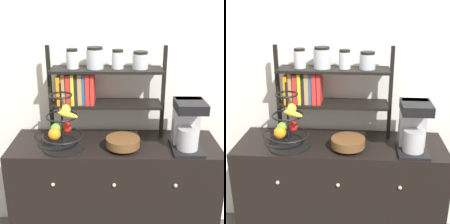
{
  "view_description": "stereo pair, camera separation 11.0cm",
  "coord_description": "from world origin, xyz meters",
  "views": [
    {
      "loc": [
        0.01,
        -1.64,
        1.7
      ],
      "look_at": [
        -0.02,
        0.22,
        1.02
      ],
      "focal_mm": 50.0,
      "sensor_mm": 36.0,
      "label": 1
    },
    {
      "loc": [
        0.12,
        -1.64,
        1.7
      ],
      "look_at": [
        -0.02,
        0.22,
        1.02
      ],
      "focal_mm": 50.0,
      "sensor_mm": 36.0,
      "label": 2
    }
  ],
  "objects": [
    {
      "name": "fruit_stand",
      "position": [
        -0.33,
        0.14,
        0.94
      ],
      "size": [
        0.26,
        0.26,
        0.43
      ],
      "color": "black",
      "rests_on": "sideboard"
    },
    {
      "name": "wooden_bowl",
      "position": [
        0.05,
        0.13,
        0.84
      ],
      "size": [
        0.21,
        0.21,
        0.08
      ],
      "color": "brown",
      "rests_on": "sideboard"
    },
    {
      "name": "sideboard",
      "position": [
        0.0,
        0.22,
        0.4
      ],
      "size": [
        1.36,
        0.46,
        0.8
      ],
      "color": "black",
      "rests_on": "ground_plane"
    },
    {
      "name": "coffee_maker",
      "position": [
        0.45,
        0.16,
        0.96
      ],
      "size": [
        0.19,
        0.25,
        0.32
      ],
      "color": "black",
      "rests_on": "sideboard"
    },
    {
      "name": "wall_back",
      "position": [
        0.0,
        0.49,
        1.3
      ],
      "size": [
        7.0,
        0.05,
        2.6
      ],
      "primitive_type": "cube",
      "color": "silver",
      "rests_on": "ground_plane"
    },
    {
      "name": "shelf_hutch",
      "position": [
        -0.13,
        0.33,
        1.19
      ],
      "size": [
        0.77,
        0.2,
        0.62
      ],
      "color": "black",
      "rests_on": "sideboard"
    }
  ]
}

